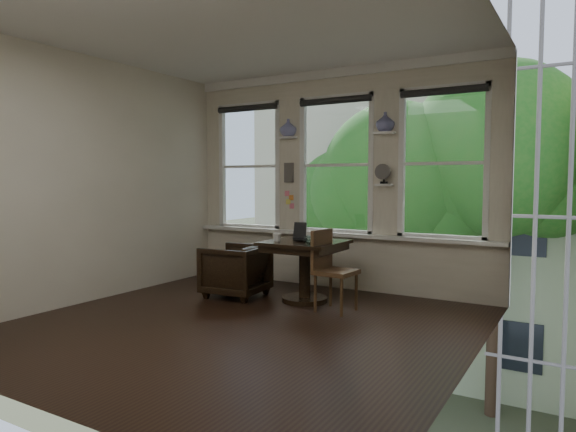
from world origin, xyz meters
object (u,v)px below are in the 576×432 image
Objects in this scene: table at (305,271)px; armchair_left at (235,271)px; laptop at (305,241)px; side_chair_right at (336,271)px; mug at (277,237)px.

table is 1.22× the size of armchair_left.
laptop reaches higher than armchair_left.
table is 0.98× the size of side_chair_right.
mug is (-0.80, 0.02, 0.34)m from side_chair_right.
armchair_left is 2.13× the size of laptop.
table is 2.61× the size of laptop.
laptop is at bearing 92.11° from armchair_left.
side_chair_right is 2.67× the size of laptop.
table is at bearing 36.42° from mug.
laptop is (-0.47, 0.14, 0.30)m from side_chair_right.
armchair_left is at bearing -172.74° from laptop.
side_chair_right is (1.43, -0.02, 0.13)m from armchair_left.
side_chair_right is at bearing -23.11° from table.
armchair_left is (-0.90, -0.20, -0.04)m from table.
armchair_left is 1.44m from side_chair_right.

